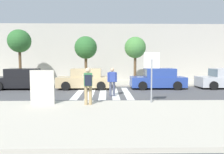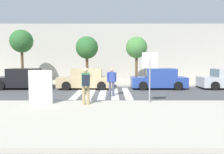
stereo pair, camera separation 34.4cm
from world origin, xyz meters
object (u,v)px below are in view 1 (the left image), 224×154
object	(u,v)px
street_tree_east	(135,48)
street_tree_center	(86,48)
stop_sign	(152,66)
parked_car_tan	(85,79)
parked_car_black	(22,79)
parked_car_blue	(158,79)
photographer_with_backpack	(88,83)
street_tree_west	(19,42)
pedestrian_crossing	(112,80)
advertising_board	(42,87)

from	to	relation	value
street_tree_east	street_tree_center	bearing A→B (deg)	-170.01
stop_sign	parked_car_tan	bearing A→B (deg)	122.35
parked_car_black	parked_car_blue	distance (m)	10.36
photographer_with_backpack	parked_car_tan	distance (m)	6.59
parked_car_tan	parked_car_blue	bearing A→B (deg)	-0.00
parked_car_tan	street_tree_center	bearing A→B (deg)	93.60
parked_car_black	street_tree_center	world-z (taller)	street_tree_center
stop_sign	street_tree_west	xyz separation A→B (m)	(-9.80, 8.91, 1.87)
street_tree_center	parked_car_black	bearing A→B (deg)	-155.89
pedestrian_crossing	photographer_with_backpack	bearing A→B (deg)	-110.68
parked_car_blue	advertising_board	distance (m)	9.39
pedestrian_crossing	parked_car_tan	xyz separation A→B (m)	(-1.97, 3.39, -0.25)
parked_car_black	advertising_board	size ratio (longest dim) A/B	2.56
street_tree_west	stop_sign	bearing A→B (deg)	-42.26
parked_car_black	street_tree_east	world-z (taller)	street_tree_east
parked_car_tan	street_tree_west	world-z (taller)	street_tree_west
photographer_with_backpack	pedestrian_crossing	distance (m)	3.36
photographer_with_backpack	parked_car_tan	xyz separation A→B (m)	(-0.79, 6.53, -0.44)
stop_sign	pedestrian_crossing	distance (m)	3.35
street_tree_west	parked_car_tan	bearing A→B (deg)	-25.70
parked_car_blue	advertising_board	xyz separation A→B (m)	(-6.93, -6.34, 0.21)
street_tree_west	parked_car_blue	bearing A→B (deg)	-14.00
parked_car_blue	stop_sign	bearing A→B (deg)	-106.18
photographer_with_backpack	street_tree_center	xyz separation A→B (m)	(-0.92, 8.62, 2.02)
stop_sign	street_tree_east	distance (m)	8.97
stop_sign	parked_car_black	xyz separation A→B (m)	(-8.61, 6.03, -1.19)
parked_car_tan	street_tree_center	size ratio (longest dim) A/B	1.02
stop_sign	parked_car_tan	size ratio (longest dim) A/B	0.59
pedestrian_crossing	street_tree_east	xyz separation A→B (m)	(2.19, 6.23, 2.26)
pedestrian_crossing	street_tree_center	distance (m)	6.27
photographer_with_backpack	parked_car_blue	bearing A→B (deg)	53.81
street_tree_west	street_tree_east	size ratio (longest dim) A/B	1.15
pedestrian_crossing	street_tree_west	size ratio (longest dim) A/B	0.37
street_tree_center	advertising_board	distance (m)	8.80
stop_sign	parked_car_black	world-z (taller)	stop_sign
street_tree_east	photographer_with_backpack	bearing A→B (deg)	-109.80
street_tree_center	street_tree_west	bearing A→B (deg)	172.26
parked_car_tan	photographer_with_backpack	bearing A→B (deg)	-83.13
advertising_board	parked_car_black	bearing A→B (deg)	118.40
pedestrian_crossing	parked_car_black	world-z (taller)	pedestrian_crossing
advertising_board	pedestrian_crossing	bearing A→B (deg)	41.47
parked_car_tan	parked_car_blue	world-z (taller)	same
stop_sign	parked_car_blue	world-z (taller)	stop_sign
stop_sign	street_tree_west	bearing A→B (deg)	137.74
parked_car_blue	street_tree_center	size ratio (longest dim) A/B	1.02
parked_car_black	street_tree_west	size ratio (longest dim) A/B	0.87
street_tree_west	advertising_board	size ratio (longest dim) A/B	2.93
parked_car_black	parked_car_blue	bearing A→B (deg)	0.00
parked_car_blue	street_tree_center	xyz separation A→B (m)	(-5.70, 2.08, 2.46)
parked_car_tan	advertising_board	xyz separation A→B (m)	(-1.36, -6.34, 0.21)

